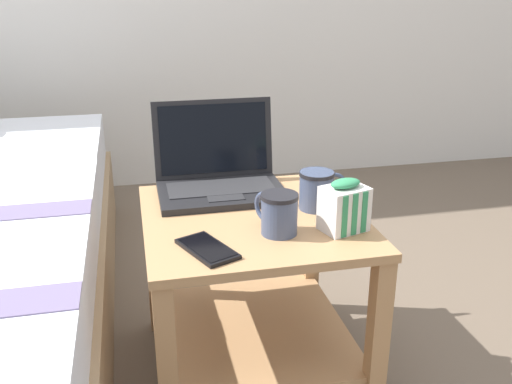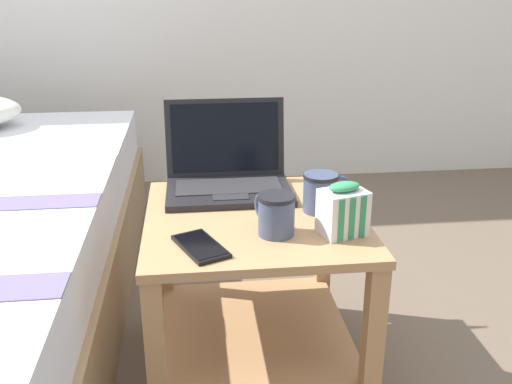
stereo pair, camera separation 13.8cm
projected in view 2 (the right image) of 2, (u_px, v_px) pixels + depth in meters
ground_plane at (254, 366)px, 1.61m from camera, size 8.00×8.00×0.00m
bedside_table at (254, 273)px, 1.50m from camera, size 0.55×0.56×0.46m
laptop at (228, 173)px, 1.61m from camera, size 0.34×0.27×0.24m
mug_front_left at (322, 191)px, 1.46m from camera, size 0.13×0.09×0.10m
mug_front_right at (275, 212)px, 1.32m from camera, size 0.09×0.12×0.10m
snack_bag at (343, 210)px, 1.32m from camera, size 0.12×0.10×0.13m
cell_phone at (200, 246)px, 1.27m from camera, size 0.13×0.17×0.01m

